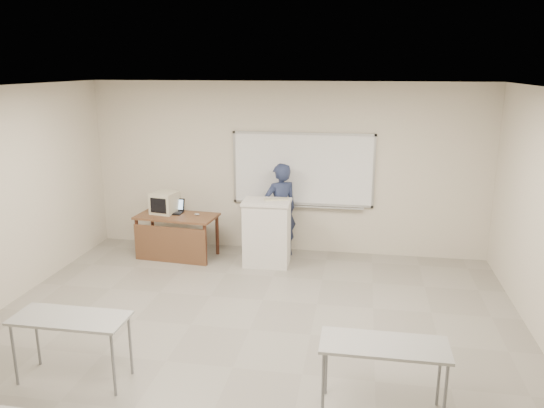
% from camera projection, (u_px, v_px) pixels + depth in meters
% --- Properties ---
extents(floor, '(7.00, 8.00, 0.01)m').
position_uv_depth(floor, '(233.00, 368.00, 5.89)').
color(floor, gray).
rests_on(floor, ground).
extents(whiteboard, '(2.48, 0.10, 1.31)m').
position_uv_depth(whiteboard, '(303.00, 170.00, 9.24)').
color(whiteboard, white).
rests_on(whiteboard, floor).
extents(student_desks, '(4.40, 2.20, 0.73)m').
position_uv_depth(student_desks, '(192.00, 384.00, 4.43)').
color(student_desks, '#989794').
rests_on(student_desks, floor).
extents(instructor_desk, '(1.37, 0.69, 0.75)m').
position_uv_depth(instructor_desk, '(175.00, 229.00, 9.09)').
color(instructor_desk, brown).
rests_on(instructor_desk, floor).
extents(podium, '(0.78, 0.57, 1.10)m').
position_uv_depth(podium, '(267.00, 233.00, 8.83)').
color(podium, beige).
rests_on(podium, floor).
extents(crt_monitor, '(0.40, 0.45, 0.38)m').
position_uv_depth(crt_monitor, '(165.00, 203.00, 9.25)').
color(crt_monitor, '#BDB79B').
rests_on(crt_monitor, instructor_desk).
extents(laptop, '(0.31, 0.29, 0.23)m').
position_uv_depth(laptop, '(174.00, 209.00, 9.29)').
color(laptop, black).
rests_on(laptop, instructor_desk).
extents(mouse, '(0.09, 0.06, 0.03)m').
position_uv_depth(mouse, '(197.00, 214.00, 9.12)').
color(mouse, '#AAACB1').
rests_on(mouse, instructor_desk).
extents(keyboard, '(0.43, 0.26, 0.02)m').
position_uv_depth(keyboard, '(277.00, 199.00, 8.74)').
color(keyboard, '#BDB79B').
rests_on(keyboard, podium).
extents(presenter, '(0.72, 0.67, 1.65)m').
position_uv_depth(presenter, '(280.00, 210.00, 9.18)').
color(presenter, black).
rests_on(presenter, floor).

